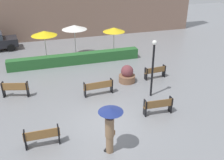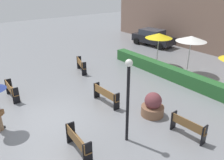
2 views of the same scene
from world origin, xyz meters
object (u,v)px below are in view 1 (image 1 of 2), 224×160
object	(u,v)px
lamp_post	(153,62)
patio_umbrella_yellow	(44,33)
bench_far_right	(155,71)
bench_far_left	(15,88)
planter_pot	(127,75)
patio_umbrella_yellow_far	(114,30)
bench_near_right	(158,105)
pedestrian_with_umbrella	(110,124)
patio_umbrella_white	(74,27)
bench_near_left	(42,136)
bench_mid_center	(99,87)

from	to	relation	value
lamp_post	patio_umbrella_yellow	world-z (taller)	lamp_post
bench_far_right	bench_far_left	bearing A→B (deg)	179.41
planter_pot	patio_umbrella_yellow_far	distance (m)	5.86
bench_near_right	pedestrian_with_umbrella	bearing A→B (deg)	-148.08
bench_far_left	pedestrian_with_umbrella	size ratio (longest dim) A/B	0.74
patio_umbrella_white	bench_near_left	bearing A→B (deg)	-107.31
bench_mid_center	planter_pot	size ratio (longest dim) A/B	1.54
lamp_post	patio_umbrella_white	world-z (taller)	lamp_post
bench_near_right	patio_umbrella_yellow	world-z (taller)	patio_umbrella_yellow
bench_mid_center	bench_near_left	distance (m)	5.21
patio_umbrella_yellow	patio_umbrella_white	distance (m)	2.48
bench_far_left	lamp_post	distance (m)	8.25
bench_near_left	pedestrian_with_umbrella	world-z (taller)	pedestrian_with_umbrella
patio_umbrella_yellow	bench_mid_center	bearing A→B (deg)	-68.64
lamp_post	patio_umbrella_yellow	size ratio (longest dim) A/B	1.40
bench_mid_center	bench_near_right	bearing A→B (deg)	-50.41
bench_near_left	lamp_post	world-z (taller)	lamp_post
bench_far_left	bench_near_left	distance (m)	5.19
planter_pot	bench_near_left	bearing A→B (deg)	-139.22
bench_near_right	planter_pot	bearing A→B (deg)	93.00
bench_mid_center	bench_near_right	xyz separation A→B (m)	(2.48, -3.00, -0.00)
bench_far_left	bench_near_left	world-z (taller)	bench_far_left
patio_umbrella_yellow_far	bench_far_left	bearing A→B (deg)	-144.94
bench_far_left	pedestrian_with_umbrella	distance (m)	7.47
bench_far_left	patio_umbrella_white	world-z (taller)	patio_umbrella_white
bench_far_right	patio_umbrella_yellow_far	distance (m)	5.97
bench_far_right	bench_near_right	distance (m)	4.51
bench_far_right	pedestrian_with_umbrella	bearing A→B (deg)	-129.57
bench_far_left	bench_mid_center	bearing A→B (deg)	-14.27
bench_mid_center	pedestrian_with_umbrella	xyz separation A→B (m)	(-0.78, -5.03, 0.88)
bench_far_right	bench_near_left	distance (m)	9.27
patio_umbrella_white	pedestrian_with_umbrella	bearing A→B (deg)	-93.02
bench_far_right	pedestrian_with_umbrella	size ratio (longest dim) A/B	0.73
planter_pot	patio_umbrella_white	distance (m)	6.65
bench_near_left	bench_far_right	bearing A→B (deg)	32.25
bench_far_right	bench_near_right	bearing A→B (deg)	-113.85
bench_mid_center	bench_near_left	size ratio (longest dim) A/B	1.17
pedestrian_with_umbrella	planter_pot	xyz separation A→B (m)	(3.05, 6.21, -0.91)
lamp_post	bench_far_right	bearing A→B (deg)	58.59
bench_near_right	bench_far_left	bearing A→B (deg)	149.89
bench_far_right	bench_mid_center	xyz separation A→B (m)	(-4.30, -1.12, 0.02)
bench_far_left	bench_near_right	world-z (taller)	bench_far_left
lamp_post	patio_umbrella_yellow_far	distance (m)	7.79
pedestrian_with_umbrella	patio_umbrella_yellow_far	bearing A→B (deg)	71.76
pedestrian_with_umbrella	patio_umbrella_white	bearing A→B (deg)	86.98
bench_mid_center	lamp_post	size ratio (longest dim) A/B	0.53
bench_mid_center	bench_far_left	bearing A→B (deg)	165.73
bench_far_right	bench_near_left	bearing A→B (deg)	-147.75
bench_near_right	bench_near_left	size ratio (longest dim) A/B	1.02
bench_far_right	patio_umbrella_white	size ratio (longest dim) A/B	0.59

